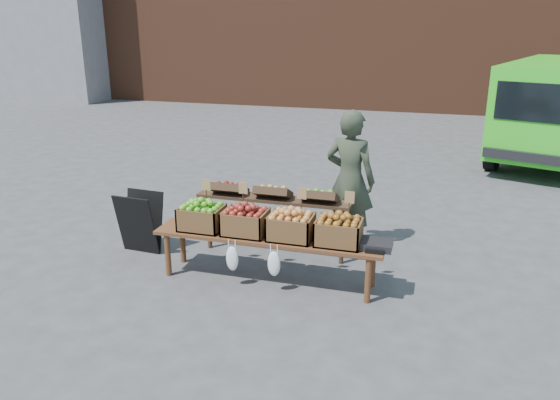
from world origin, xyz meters
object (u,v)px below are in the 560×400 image
(back_table, at_px, (273,218))
(weighing_scale, at_px, (377,245))
(crate_red_apples, at_px, (291,227))
(display_bench, at_px, (268,258))
(chalkboard_sign, at_px, (140,222))
(crate_russet_pears, at_px, (245,222))
(crate_golden_apples, at_px, (202,218))
(vendor, at_px, (350,180))
(crate_green_apples, at_px, (339,232))

(back_table, distance_m, weighing_scale, 1.58)
(crate_red_apples, xyz_separation_m, weighing_scale, (0.97, 0.00, -0.10))
(display_bench, distance_m, crate_red_apples, 0.51)
(display_bench, height_order, crate_red_apples, crate_red_apples)
(chalkboard_sign, bearing_deg, crate_russet_pears, -8.42)
(chalkboard_sign, xyz_separation_m, crate_red_apples, (2.15, -0.35, 0.30))
(chalkboard_sign, relative_size, back_table, 0.39)
(display_bench, xyz_separation_m, crate_russet_pears, (-0.28, 0.00, 0.42))
(crate_golden_apples, bearing_deg, crate_red_apples, 0.00)
(chalkboard_sign, bearing_deg, display_bench, -6.67)
(back_table, bearing_deg, display_bench, -77.84)
(chalkboard_sign, height_order, crate_russet_pears, crate_russet_pears)
(back_table, relative_size, display_bench, 0.78)
(display_bench, bearing_deg, chalkboard_sign, 169.47)
(vendor, height_order, back_table, vendor)
(chalkboard_sign, bearing_deg, crate_green_apples, -3.50)
(back_table, distance_m, display_bench, 0.77)
(crate_green_apples, relative_size, weighing_scale, 1.47)
(chalkboard_sign, height_order, crate_green_apples, crate_green_apples)
(display_bench, height_order, crate_green_apples, crate_green_apples)
(crate_russet_pears, bearing_deg, crate_golden_apples, 180.00)
(crate_golden_apples, xyz_separation_m, weighing_scale, (2.08, 0.00, -0.10))
(crate_russet_pears, relative_size, crate_red_apples, 1.00)
(crate_russet_pears, distance_m, weighing_scale, 1.53)
(chalkboard_sign, height_order, crate_red_apples, crate_red_apples)
(back_table, relative_size, crate_russet_pears, 4.20)
(chalkboard_sign, relative_size, crate_golden_apples, 1.65)
(weighing_scale, bearing_deg, crate_russet_pears, 180.00)
(back_table, height_order, crate_red_apples, back_table)
(back_table, xyz_separation_m, display_bench, (0.16, -0.72, -0.24))
(weighing_scale, bearing_deg, chalkboard_sign, 173.63)
(crate_red_apples, relative_size, weighing_scale, 1.47)
(crate_golden_apples, height_order, crate_green_apples, same)
(crate_russet_pears, height_order, crate_green_apples, same)
(chalkboard_sign, xyz_separation_m, back_table, (1.72, 0.37, 0.11))
(vendor, bearing_deg, crate_golden_apples, 53.54)
(crate_golden_apples, bearing_deg, weighing_scale, 0.00)
(weighing_scale, bearing_deg, crate_red_apples, 180.00)
(vendor, distance_m, crate_golden_apples, 2.05)
(crate_golden_apples, height_order, weighing_scale, crate_golden_apples)
(display_bench, relative_size, crate_russet_pears, 5.40)
(display_bench, xyz_separation_m, crate_golden_apples, (-0.82, 0.00, 0.42))
(crate_golden_apples, bearing_deg, crate_russet_pears, 0.00)
(crate_green_apples, bearing_deg, crate_golden_apples, 180.00)
(vendor, bearing_deg, chalkboard_sign, 33.55)
(vendor, height_order, display_bench, vendor)
(display_bench, xyz_separation_m, weighing_scale, (1.25, 0.00, 0.33))
(chalkboard_sign, bearing_deg, crate_red_apples, -5.35)
(display_bench, bearing_deg, crate_green_apples, 0.00)
(vendor, distance_m, crate_russet_pears, 1.67)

